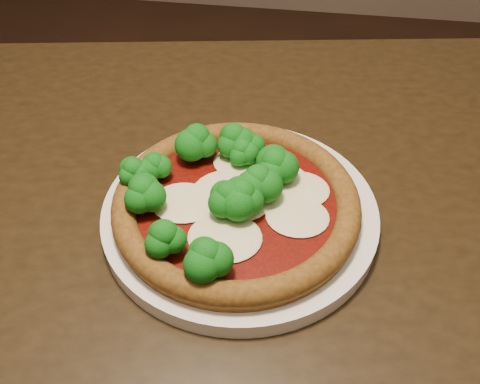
# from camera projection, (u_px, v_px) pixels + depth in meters

# --- Properties ---
(dining_table) EXTENTS (1.35, 1.04, 0.75)m
(dining_table) POSITION_uv_depth(u_px,v_px,m) (189.00, 295.00, 0.62)
(dining_table) COLOR black
(dining_table) RESTS_ON floor
(plate) EXTENTS (0.29, 0.29, 0.02)m
(plate) POSITION_uv_depth(u_px,v_px,m) (240.00, 213.00, 0.57)
(plate) COLOR white
(plate) RESTS_ON dining_table
(pizza) EXTENTS (0.26, 0.26, 0.06)m
(pizza) POSITION_uv_depth(u_px,v_px,m) (231.00, 196.00, 0.55)
(pizza) COLOR brown
(pizza) RESTS_ON plate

